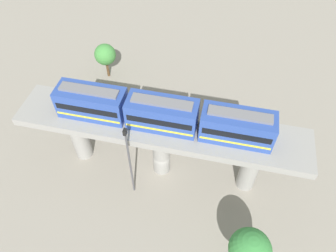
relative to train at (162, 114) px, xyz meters
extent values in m
plane|color=gray|center=(0.00, 0.16, -9.20)|extent=(120.00, 120.00, 0.00)
cylinder|color=#999691|center=(0.00, -9.21, -5.77)|extent=(1.90, 1.90, 6.87)
cylinder|color=#999691|center=(0.00, 0.16, -5.77)|extent=(1.90, 1.90, 6.87)
cylinder|color=#999691|center=(0.00, 9.54, -5.77)|extent=(1.90, 1.90, 6.87)
cube|color=#999691|center=(0.00, 0.16, -1.93)|extent=(5.20, 28.85, 0.80)
cube|color=#2D4CA5|center=(0.00, -6.95, -0.03)|extent=(2.60, 6.60, 3.00)
cube|color=black|center=(0.00, -6.95, 0.22)|extent=(2.64, 6.07, 0.70)
cube|color=yellow|center=(0.00, -6.95, -0.78)|extent=(2.64, 6.34, 0.24)
cube|color=slate|center=(0.00, -6.95, 1.59)|extent=(1.10, 5.61, 0.24)
cube|color=#2D4CA5|center=(0.00, 0.00, -0.03)|extent=(2.60, 6.60, 3.00)
cube|color=black|center=(0.00, 0.00, 0.22)|extent=(2.64, 6.07, 0.70)
cube|color=yellow|center=(0.00, 0.00, -0.78)|extent=(2.64, 6.34, 0.24)
cube|color=slate|center=(0.00, 0.00, 1.59)|extent=(1.10, 5.61, 0.24)
cube|color=#2D4CA5|center=(0.00, 6.95, -0.03)|extent=(2.60, 6.60, 3.00)
cube|color=black|center=(0.00, 6.95, 0.22)|extent=(2.64, 6.07, 0.70)
cube|color=yellow|center=(0.00, 6.95, -0.78)|extent=(2.64, 6.34, 0.24)
cube|color=slate|center=(0.00, 6.95, 1.59)|extent=(1.10, 5.61, 0.24)
cube|color=#B2B5BA|center=(7.07, -3.13, -8.70)|extent=(2.52, 4.45, 1.00)
cube|color=black|center=(7.07, -2.98, -7.82)|extent=(2.02, 2.55, 0.76)
cube|color=red|center=(7.90, 2.87, -8.70)|extent=(2.08, 4.31, 1.00)
cube|color=black|center=(7.90, 3.02, -7.82)|extent=(1.79, 2.41, 0.76)
cylinder|color=brown|center=(13.92, 11.49, -7.71)|extent=(0.36, 0.36, 2.99)
sphere|color=#479342|center=(13.92, 11.49, -5.40)|extent=(2.96, 2.96, 2.96)
sphere|color=#38843D|center=(-8.80, -9.56, -5.08)|extent=(3.63, 3.63, 3.63)
cylinder|color=#4C4C51|center=(-3.40, 2.45, -4.37)|extent=(0.20, 0.20, 9.67)
cube|color=black|center=(-3.40, 2.45, 0.77)|extent=(0.44, 0.28, 0.60)
camera|label=1|loc=(-19.54, -4.95, 22.04)|focal=34.36mm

